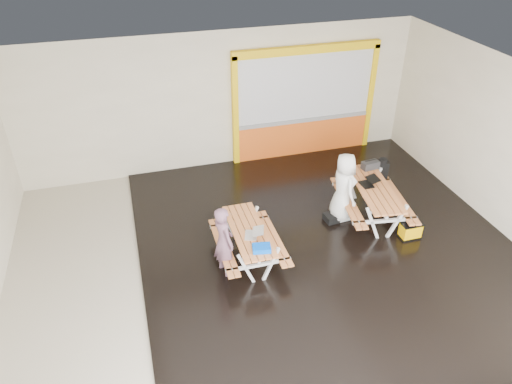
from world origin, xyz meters
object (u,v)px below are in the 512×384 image
object	(u,v)px
picnic_table_left	(249,237)
backpack	(382,168)
person_left	(224,241)
toolbox	(370,165)
laptop_right	(369,182)
picnic_table_right	(373,195)
laptop_left	(254,234)
person_right	(344,187)
blue_pouch	(262,248)
dark_case	(334,217)
fluke_bag	(410,230)

from	to	relation	value
picnic_table_left	backpack	xyz separation A→B (m)	(3.62, 1.42, 0.17)
person_left	toolbox	world-z (taller)	person_left
picnic_table_left	person_left	size ratio (longest dim) A/B	1.24
person_left	laptop_right	size ratio (longest dim) A/B	3.80
picnic_table_right	laptop_left	bearing A→B (deg)	-164.76
person_right	laptop_left	bearing A→B (deg)	110.43
person_left	backpack	size ratio (longest dim) A/B	3.03
person_right	blue_pouch	bearing A→B (deg)	119.67
laptop_right	toolbox	world-z (taller)	toolbox
blue_pouch	backpack	bearing A→B (deg)	30.23
picnic_table_left	toolbox	distance (m)	3.57
toolbox	dark_case	size ratio (longest dim) A/B	1.01
toolbox	dark_case	xyz separation A→B (m)	(-1.14, -0.69, -0.77)
dark_case	blue_pouch	bearing A→B (deg)	-147.08
picnic_table_right	person_right	world-z (taller)	person_right
picnic_table_right	laptop_right	size ratio (longest dim) A/B	5.71
fluke_bag	backpack	bearing A→B (deg)	83.13
laptop_left	laptop_right	world-z (taller)	laptop_right
laptop_left	blue_pouch	bearing A→B (deg)	-87.18
blue_pouch	toolbox	size ratio (longest dim) A/B	0.78
laptop_right	backpack	bearing A→B (deg)	43.54
picnic_table_right	person_left	size ratio (longest dim) A/B	1.50
laptop_right	backpack	size ratio (longest dim) A/B	0.80
blue_pouch	toolbox	bearing A→B (deg)	32.29
picnic_table_right	laptop_left	size ratio (longest dim) A/B	5.06
fluke_bag	laptop_left	bearing A→B (deg)	177.99
blue_pouch	laptop_left	bearing A→B (deg)	92.82
picnic_table_right	toolbox	bearing A→B (deg)	69.65
picnic_table_left	laptop_left	xyz separation A→B (m)	(0.04, -0.20, 0.22)
person_right	toolbox	distance (m)	1.14
picnic_table_right	dark_case	world-z (taller)	picnic_table_right
picnic_table_left	fluke_bag	distance (m)	3.44
picnic_table_left	backpack	size ratio (longest dim) A/B	3.75
laptop_left	laptop_right	distance (m)	3.02
person_right	blue_pouch	distance (m)	2.65
person_left	laptop_right	bearing A→B (deg)	-90.90
picnic_table_right	dark_case	bearing A→B (deg)	174.14
dark_case	laptop_right	bearing A→B (deg)	4.47
picnic_table_right	backpack	xyz separation A→B (m)	(0.63, 0.82, 0.12)
blue_pouch	dark_case	xyz separation A→B (m)	(2.07, 1.34, -0.65)
person_right	laptop_left	distance (m)	2.46
picnic_table_left	dark_case	size ratio (longest dim) A/B	4.42
person_left	person_right	world-z (taller)	person_right
person_right	dark_case	size ratio (longest dim) A/B	3.79
person_right	fluke_bag	distance (m)	1.64
toolbox	backpack	distance (m)	0.38
toolbox	fluke_bag	bearing A→B (deg)	-85.38
laptop_right	person_right	bearing A→B (deg)	-179.67
picnic_table_right	person_left	bearing A→B (deg)	-166.44
picnic_table_left	person_right	size ratio (longest dim) A/B	1.16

